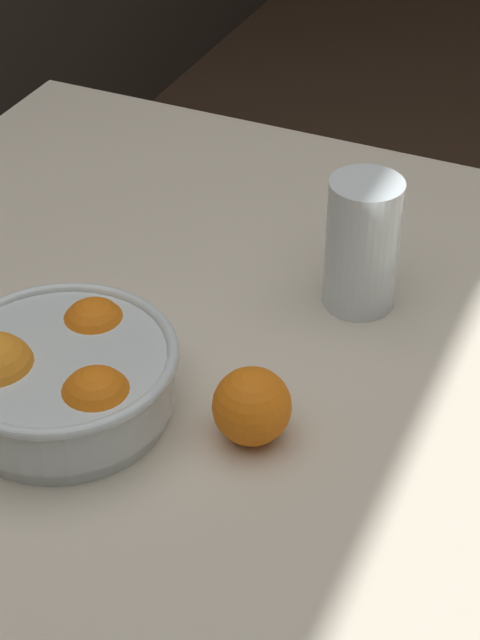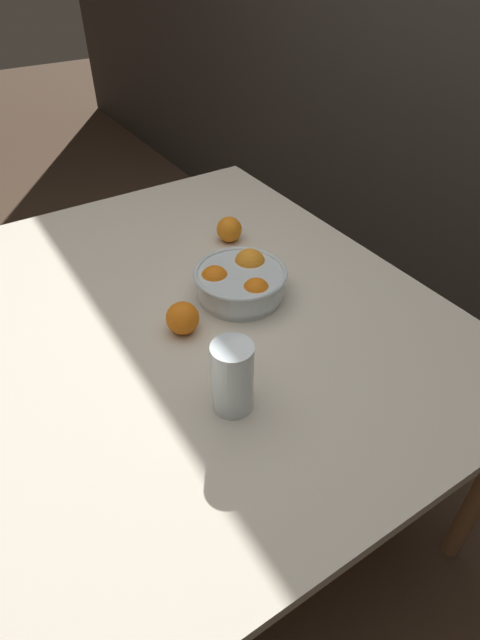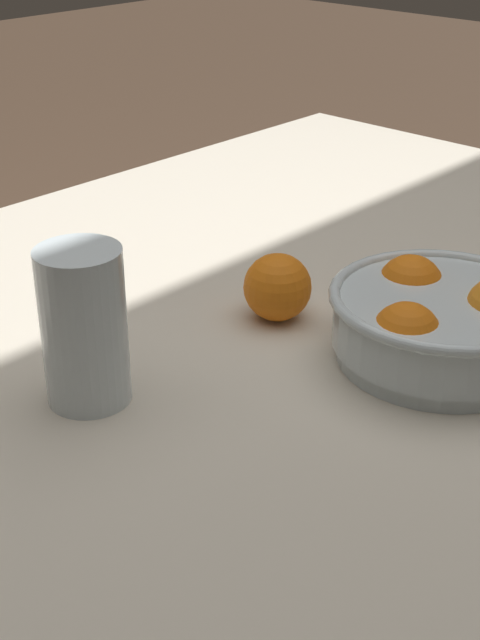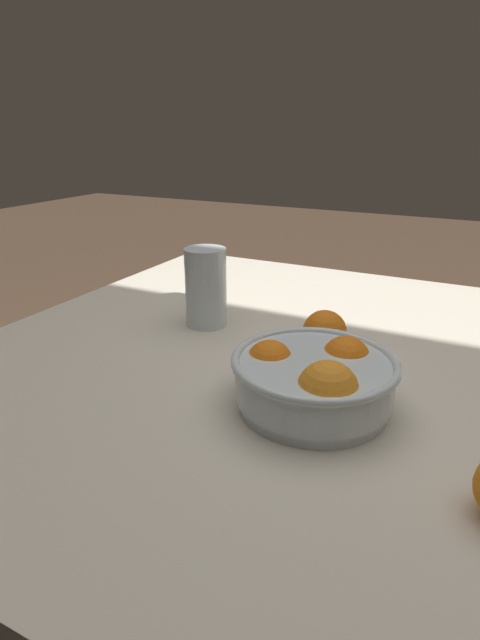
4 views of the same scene
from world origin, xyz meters
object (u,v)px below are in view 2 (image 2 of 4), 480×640
Objects in this scene: fruit_bowl at (240,281)px; juice_glass at (233,379)px; orange_loose_near_bowl at (229,229)px; orange_loose_front at (183,318)px.

juice_glass is at bearing -34.96° from fruit_bowl.
orange_loose_near_bowl is at bearing 154.33° from fruit_bowl.
orange_loose_front is at bearing 175.07° from juice_glass.
fruit_bowl is 1.50× the size of juice_glass.
orange_loose_front is (-0.25, 0.02, -0.03)m from juice_glass.
orange_loose_near_bowl is at bearing 149.05° from juice_glass.
juice_glass is at bearing -4.93° from orange_loose_front.
juice_glass is 2.02× the size of orange_loose_front.
fruit_bowl reaches higher than orange_loose_front.
fruit_bowl is at bearing 145.04° from juice_glass.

